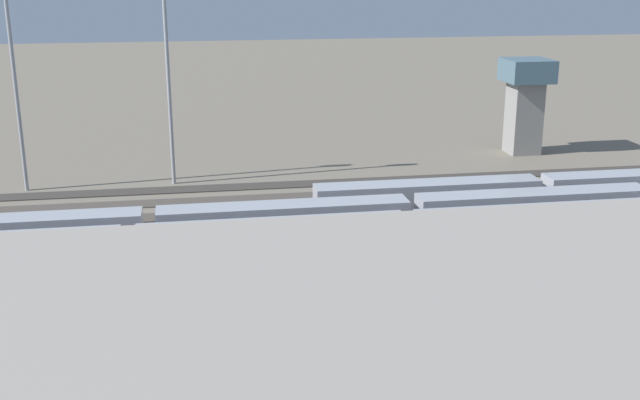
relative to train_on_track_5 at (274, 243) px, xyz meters
name	(u,v)px	position (x,y,z in m)	size (l,w,h in m)	color
ground_plane	(253,237)	(1.19, -7.50, -2.01)	(400.00, 400.00, 0.00)	#756B5B
track_bed_0	(240,187)	(1.19, -25.00, -1.95)	(140.00, 2.80, 0.12)	#3D3833
track_bed_1	(243,199)	(1.19, -20.00, -1.95)	(140.00, 2.80, 0.12)	#4C443D
track_bed_2	(247,213)	(1.19, -15.00, -1.95)	(140.00, 2.80, 0.12)	#4C443D
track_bed_3	(251,228)	(1.19, -10.00, -1.95)	(140.00, 2.80, 0.12)	#3D3833
track_bed_4	(255,245)	(1.19, -5.00, -1.95)	(140.00, 2.80, 0.12)	#4C443D
track_bed_5	(260,265)	(1.19, 0.00, -1.95)	(140.00, 2.80, 0.12)	#4C443D
track_bed_6	(266,288)	(1.19, 5.00, -1.95)	(140.00, 2.80, 0.12)	#4C443D
track_bed_7	(273,314)	(1.19, 10.00, -1.95)	(140.00, 2.80, 0.12)	#3D3833
train_on_track_5	(274,243)	(0.00, 0.00, 0.00)	(119.80, 3.06, 3.80)	#A8AAB2
train_on_track_4	(150,231)	(10.55, -5.00, -0.01)	(95.60, 3.06, 3.80)	#A8AAB2
train_on_track_3	(540,195)	(-28.81, -10.00, 0.01)	(47.20, 3.00, 3.80)	#A8AAB2
train_on_track_7	(244,292)	(3.30, 10.00, 0.00)	(119.80, 3.06, 3.80)	#B7BABF
light_mast_0	(167,50)	(8.72, -28.01, 13.55)	(2.80, 0.70, 23.98)	#9EA0A5
light_mast_2	(8,19)	(25.31, -27.87, 17.14)	(2.80, 0.70, 30.55)	#9EA0A5
control_tower	(525,98)	(-38.15, -36.09, 5.47)	(6.00, 6.00, 12.74)	gray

